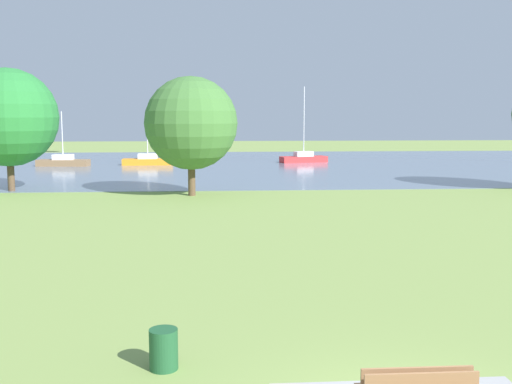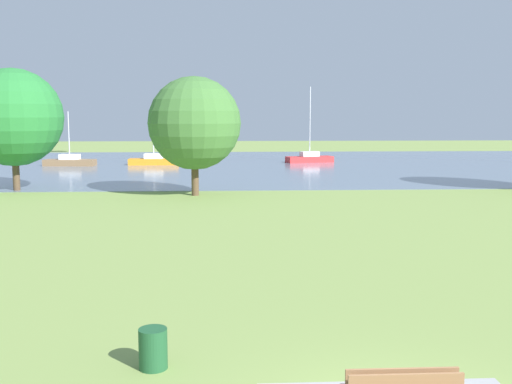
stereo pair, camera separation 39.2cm
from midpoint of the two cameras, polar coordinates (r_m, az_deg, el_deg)
ground_plane at (r=31.33m, az=2.44°, el=-1.71°), size 160.00×160.00×0.00m
litter_bin at (r=12.33m, az=-8.72°, el=-14.34°), size 0.56×0.56×0.80m
water_surface at (r=59.08m, az=-0.14°, el=2.58°), size 140.00×40.00×0.02m
sailboat_orange at (r=59.70m, az=-9.39°, el=2.95°), size 4.81×1.55×5.20m
sailboat_brown at (r=60.42m, az=-16.91°, el=2.78°), size 4.91×1.90×5.14m
sailboat_red at (r=62.24m, az=5.23°, el=3.22°), size 5.02×2.67×7.63m
tree_east_far at (r=41.94m, az=-21.60°, el=6.53°), size 6.26×6.26×7.84m
tree_east_near at (r=36.78m, az=-5.51°, el=6.44°), size 5.60×5.60×7.18m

